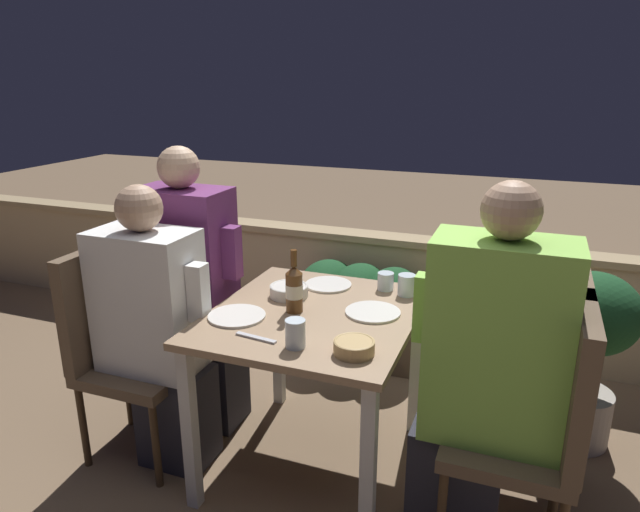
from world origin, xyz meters
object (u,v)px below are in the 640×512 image
person_green_blouse (485,374)px  chair_right_far (545,372)px  chair_left_far (159,308)px  chair_right_near (545,415)px  chair_left_near (119,336)px  person_purple_stripe (193,290)px  person_white_polo (157,330)px  beer_bottle (294,288)px  potted_plant (588,341)px

person_green_blouse → chair_right_far: bearing=56.7°
chair_left_far → chair_right_near: 1.81m
chair_left_near → chair_right_far: size_ratio=1.00×
person_purple_stripe → chair_right_far: bearing=-0.1°
chair_left_near → person_white_polo: bearing=0.0°
beer_bottle → person_purple_stripe: bearing=164.3°
person_green_blouse → potted_plant: bearing=63.1°
chair_left_far → person_white_polo: bearing=-54.5°
chair_left_near → chair_left_far: same height
chair_left_far → chair_right_far: bearing=-0.1°
chair_left_near → person_green_blouse: (1.55, 0.01, 0.12)m
chair_left_far → person_purple_stripe: bearing=-0.0°
person_purple_stripe → potted_plant: 1.83m
chair_right_near → potted_plant: chair_right_near is taller
chair_left_near → beer_bottle: size_ratio=3.63×
person_purple_stripe → chair_right_near: bearing=-11.2°
person_purple_stripe → chair_right_far: size_ratio=1.42×
chair_left_far → person_green_blouse: (1.58, -0.31, 0.12)m
person_white_polo → person_purple_stripe: bearing=94.9°
beer_bottle → chair_left_far: bearing=168.2°
chair_left_far → person_purple_stripe: size_ratio=0.70×
potted_plant → chair_left_far: bearing=-166.8°
chair_left_near → person_green_blouse: bearing=0.5°
chair_left_near → chair_right_far: 1.79m
chair_right_far → person_purple_stripe: bearing=179.9°
chair_right_far → beer_bottle: beer_bottle is taller
chair_right_near → person_purple_stripe: bearing=168.8°
chair_left_near → person_green_blouse: 1.56m
beer_bottle → chair_right_near: bearing=-8.4°
chair_right_near → chair_right_far: size_ratio=1.00×
chair_right_near → chair_left_near: bearing=-179.6°
person_green_blouse → chair_right_far: (0.20, 0.31, -0.12)m
potted_plant → person_purple_stripe: bearing=-165.4°
person_white_polo → chair_left_far: 0.40m
person_white_polo → chair_left_near: bearing=-180.0°
chair_left_far → chair_right_near: same height
person_green_blouse → chair_right_far: person_green_blouse is taller
chair_left_far → person_purple_stripe: 0.24m
chair_right_near → person_white_polo: bearing=-179.5°
chair_right_near → chair_right_far: (-0.00, 0.31, 0.00)m
person_white_polo → chair_right_far: (1.55, 0.32, -0.06)m
person_purple_stripe → chair_right_near: 1.61m
chair_right_near → chair_right_far: same height
chair_left_far → chair_right_far: size_ratio=1.00×
person_purple_stripe → beer_bottle: (0.60, -0.17, 0.15)m
chair_right_near → person_green_blouse: 0.23m
potted_plant → chair_left_near: bearing=-158.0°
chair_right_near → person_green_blouse: bearing=180.0°
chair_left_near → person_green_blouse: person_green_blouse is taller
chair_right_near → beer_bottle: 1.03m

